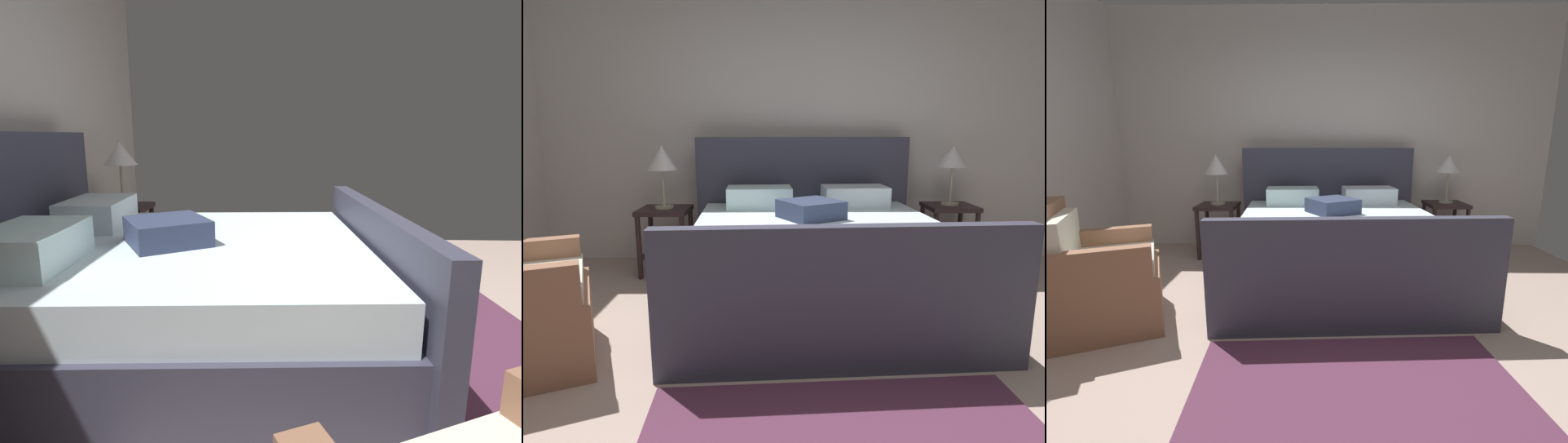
% 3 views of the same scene
% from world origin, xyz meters
% --- Properties ---
extents(ground_plane, '(5.19, 5.25, 0.02)m').
position_xyz_m(ground_plane, '(0.00, 0.00, -0.01)').
color(ground_plane, tan).
extents(bed, '(2.12, 2.24, 1.22)m').
position_xyz_m(bed, '(0.01, 1.46, 0.35)').
color(bed, '#39394B').
rests_on(bed, ground).
extents(nightstand_right, '(0.44, 0.44, 0.60)m').
position_xyz_m(nightstand_right, '(1.34, 2.30, 0.40)').
color(nightstand_right, '#2D1E21').
rests_on(nightstand_right, ground).
extents(table_lamp_right, '(0.29, 0.29, 0.55)m').
position_xyz_m(table_lamp_right, '(1.34, 2.30, 1.03)').
color(table_lamp_right, '#B7B293').
rests_on(table_lamp_right, nightstand_right).
extents(area_rug, '(1.81, 1.07, 0.01)m').
position_xyz_m(area_rug, '(0.02, -0.19, 0.01)').
color(area_rug, '#562C44').
rests_on(area_rug, ground).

